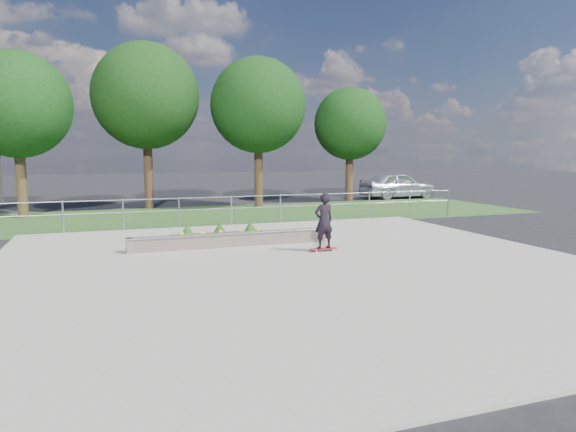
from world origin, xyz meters
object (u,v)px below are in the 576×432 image
(grind_ledge, at_px, (231,240))
(skateboarder, at_px, (324,221))
(planter_bed, at_px, (221,237))
(parked_car, at_px, (397,185))

(grind_ledge, distance_m, skateboarder, 2.90)
(grind_ledge, distance_m, planter_bed, 0.71)
(planter_bed, distance_m, parked_car, 18.42)
(planter_bed, bearing_deg, grind_ledge, -78.00)
(skateboarder, distance_m, parked_car, 18.41)
(skateboarder, relative_size, parked_car, 0.34)
(grind_ledge, height_order, parked_car, parked_car)
(planter_bed, height_order, parked_car, parked_car)
(skateboarder, bearing_deg, grind_ledge, 145.05)
(grind_ledge, xyz_separation_m, parked_car, (13.62, 12.92, 0.55))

